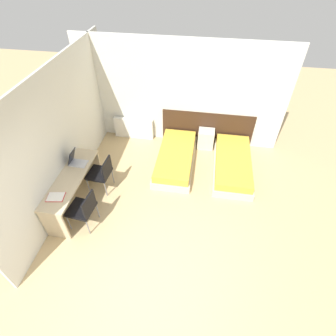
# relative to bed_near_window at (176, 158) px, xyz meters

# --- Properties ---
(ground_plane) EXTENTS (20.00, 20.00, 0.00)m
(ground_plane) POSITION_rel_bed_near_window_xyz_m (-0.07, -3.02, -0.18)
(ground_plane) COLOR tan
(wall_back) EXTENTS (5.21, 0.05, 2.70)m
(wall_back) POSITION_rel_bed_near_window_xyz_m (-0.07, 1.06, 1.17)
(wall_back) COLOR silver
(wall_back) RESTS_ON ground_plane
(wall_left) EXTENTS (0.05, 5.05, 2.70)m
(wall_left) POSITION_rel_bed_near_window_xyz_m (-2.19, -0.99, 1.17)
(wall_left) COLOR silver
(wall_left) RESTS_ON ground_plane
(headboard_panel) EXTENTS (2.40, 0.03, 0.92)m
(headboard_panel) POSITION_rel_bed_near_window_xyz_m (0.70, 1.02, 0.28)
(headboard_panel) COLOR #382316
(headboard_panel) RESTS_ON ground_plane
(bed_near_window) EXTENTS (0.90, 1.98, 0.37)m
(bed_near_window) POSITION_rel_bed_near_window_xyz_m (0.00, 0.00, 0.00)
(bed_near_window) COLOR beige
(bed_near_window) RESTS_ON ground_plane
(bed_near_door) EXTENTS (0.90, 1.98, 0.37)m
(bed_near_door) POSITION_rel_bed_near_window_xyz_m (1.40, 0.00, 0.00)
(bed_near_door) COLOR beige
(bed_near_door) RESTS_ON ground_plane
(nightstand) EXTENTS (0.42, 0.35, 0.52)m
(nightstand) POSITION_rel_bed_near_window_xyz_m (0.70, 0.82, 0.08)
(nightstand) COLOR beige
(nightstand) RESTS_ON ground_plane
(radiator) EXTENTS (1.08, 0.12, 0.59)m
(radiator) POSITION_rel_bed_near_window_xyz_m (-1.31, 0.94, 0.12)
(radiator) COLOR silver
(radiator) RESTS_ON ground_plane
(desk) EXTENTS (0.51, 1.81, 0.76)m
(desk) POSITION_rel_bed_near_window_xyz_m (-1.91, -1.59, 0.41)
(desk) COLOR #C6B28E
(desk) RESTS_ON ground_plane
(chair_near_laptop) EXTENTS (0.50, 0.50, 0.85)m
(chair_near_laptop) POSITION_rel_bed_near_window_xyz_m (-1.49, -1.10, 0.32)
(chair_near_laptop) COLOR black
(chair_near_laptop) RESTS_ON ground_plane
(chair_near_notebook) EXTENTS (0.52, 0.52, 0.85)m
(chair_near_notebook) POSITION_rel_bed_near_window_xyz_m (-1.49, -2.10, 0.32)
(chair_near_notebook) COLOR black
(chair_near_notebook) RESTS_ON ground_plane
(laptop) EXTENTS (0.36, 0.26, 0.35)m
(laptop) POSITION_rel_bed_near_window_xyz_m (-1.95, -1.18, 0.65)
(laptop) COLOR silver
(laptop) RESTS_ON desk
(open_notebook) EXTENTS (0.35, 0.28, 0.02)m
(open_notebook) POSITION_rel_bed_near_window_xyz_m (-1.95, -2.13, 0.59)
(open_notebook) COLOR #B21E1E
(open_notebook) RESTS_ON desk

